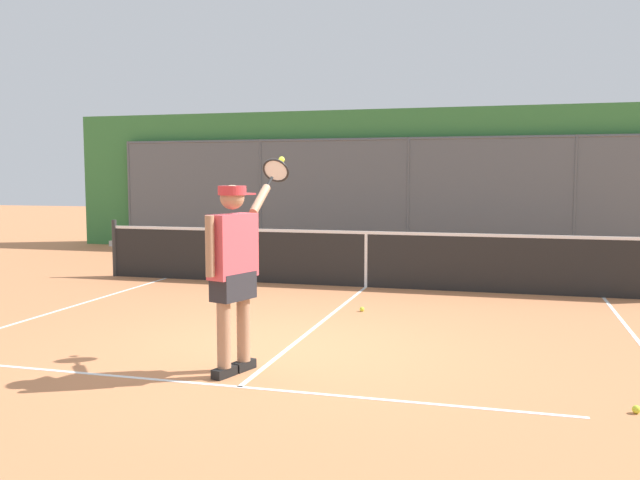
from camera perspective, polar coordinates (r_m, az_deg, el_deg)
ground_plane at (r=7.46m, az=-2.89°, el=-9.27°), size 60.00×60.00×0.00m
court_line_markings at (r=6.07m, az=-7.58°, el=-12.75°), size 7.61×10.38×0.01m
fence_backdrop at (r=17.01m, az=7.75°, el=4.87°), size 18.07×1.37×3.52m
tennis_net at (r=11.52m, az=3.91°, el=-1.56°), size 9.78×0.09×1.07m
tennis_player at (r=6.46m, az=-7.28°, el=-1.84°), size 0.45×1.47×2.10m
tennis_ball_near_baseline at (r=6.11m, az=25.13°, el=-12.82°), size 0.07×0.07×0.07m
tennis_ball_mid_court at (r=9.52m, az=3.56°, el=-5.85°), size 0.07×0.07×0.07m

